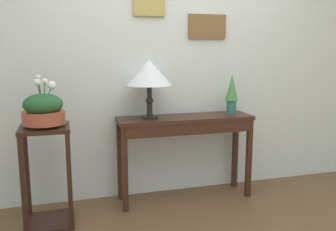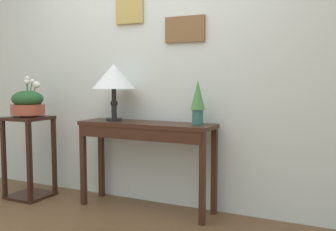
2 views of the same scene
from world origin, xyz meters
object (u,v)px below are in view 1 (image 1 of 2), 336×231
Objects in this scene: pedestal_stand_left at (47,176)px; potted_plant_on_console at (232,92)px; table_lamp at (149,74)px; planter_bowl_wide at (43,109)px; console_table at (186,130)px.

potted_plant_on_console is at bearing 7.31° from pedestal_stand_left.
table_lamp is at bearing 11.88° from pedestal_stand_left.
planter_bowl_wide reaches higher than potted_plant_on_console.
planter_bowl_wide is (-1.20, -0.16, 0.27)m from console_table.
planter_bowl_wide is (-0.87, -0.18, -0.24)m from table_lamp.
pedestal_stand_left is 2.03× the size of planter_bowl_wide.
table_lamp is at bearing 11.82° from planter_bowl_wide.
table_lamp reaches higher than potted_plant_on_console.
table_lamp is 0.83m from potted_plant_on_console.
planter_bowl_wide is (-1.68, -0.21, -0.06)m from potted_plant_on_console.
table_lamp reaches higher than console_table.
planter_bowl_wide is (0.00, 0.00, 0.53)m from pedestal_stand_left.
console_table is at bearing 7.60° from planter_bowl_wide.
potted_plant_on_console is at bearing 7.27° from planter_bowl_wide.
table_lamp reaches higher than planter_bowl_wide.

